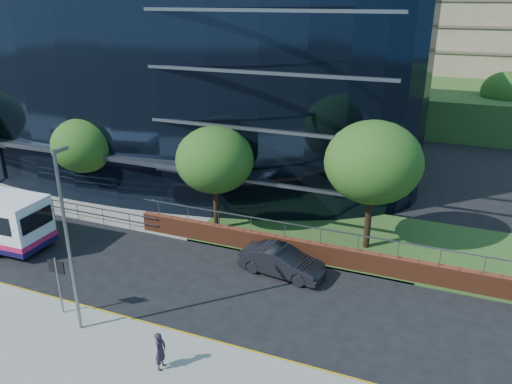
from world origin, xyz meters
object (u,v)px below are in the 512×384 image
at_px(tree_far_d, 373,162).
at_px(pedestrian, 161,351).
at_px(streetlight_east, 68,239).
at_px(tree_far_b, 84,145).
at_px(tree_far_c, 215,160).
at_px(street_sign, 57,274).
at_px(parked_car, 282,262).
at_px(tree_dist_e, 505,92).

relative_size(tree_far_d, pedestrian, 4.68).
xyz_separation_m(streetlight_east, pedestrian, (4.58, -0.85, -3.50)).
bearing_deg(pedestrian, tree_far_b, 41.81).
height_order(tree_far_c, pedestrian, tree_far_c).
bearing_deg(tree_far_b, street_sign, -55.92).
height_order(tree_far_b, tree_far_d, tree_far_d).
distance_m(tree_far_d, parked_car, 7.24).
bearing_deg(tree_far_b, pedestrian, -42.68).
height_order(tree_dist_e, pedestrian, tree_dist_e).
xyz_separation_m(tree_far_c, streetlight_east, (-1.00, -11.17, -0.10)).
distance_m(tree_far_b, tree_far_c, 10.02).
height_order(tree_dist_e, parked_car, tree_dist_e).
xyz_separation_m(street_sign, tree_far_c, (2.50, 10.59, 2.39)).
height_order(tree_far_b, pedestrian, tree_far_b).
relative_size(tree_dist_e, pedestrian, 4.10).
bearing_deg(street_sign, tree_far_b, 124.08).
xyz_separation_m(tree_far_b, parked_car, (15.47, -3.98, -3.47)).
distance_m(tree_far_c, parked_car, 7.51).
bearing_deg(tree_far_c, streetlight_east, -95.11).
bearing_deg(streetlight_east, street_sign, 158.64).
height_order(streetlight_east, pedestrian, streetlight_east).
relative_size(tree_far_c, pedestrian, 4.10).
bearing_deg(tree_dist_e, tree_far_d, -104.93).
distance_m(tree_far_c, tree_dist_e, 35.36).
bearing_deg(street_sign, tree_far_d, 45.22).
bearing_deg(parked_car, pedestrian, 174.65).
bearing_deg(pedestrian, street_sign, 71.16).
xyz_separation_m(tree_far_d, pedestrian, (-5.42, -13.03, -4.24)).
relative_size(street_sign, tree_dist_e, 0.43).
relative_size(tree_far_b, tree_far_d, 0.81).
height_order(street_sign, streetlight_east, streetlight_east).
xyz_separation_m(tree_far_d, parked_car, (-3.53, -4.48, -4.45)).
height_order(parked_car, pedestrian, pedestrian).
bearing_deg(tree_far_b, tree_far_d, 1.51).
bearing_deg(tree_dist_e, tree_far_c, -118.74).
bearing_deg(tree_far_c, tree_far_b, 177.14).
distance_m(tree_far_c, streetlight_east, 11.22).
height_order(tree_far_b, tree_far_c, tree_far_c).
relative_size(street_sign, streetlight_east, 0.35).
bearing_deg(tree_far_d, tree_far_b, -178.49).
relative_size(tree_far_b, pedestrian, 3.81).
distance_m(tree_far_d, streetlight_east, 15.77).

